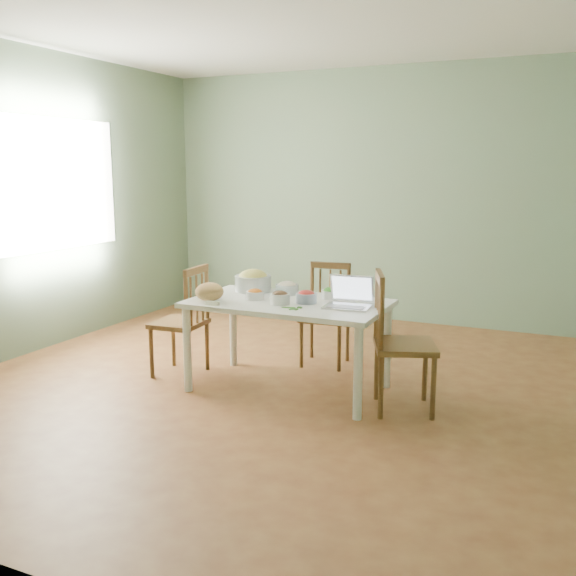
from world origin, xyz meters
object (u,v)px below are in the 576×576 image
at_px(dining_table, 288,346).
at_px(laptop, 347,293).
at_px(bread_boule, 209,292).
at_px(bowl_squash, 253,281).
at_px(chair_left, 179,320).
at_px(chair_far, 325,315).
at_px(chair_right, 405,342).

distance_m(dining_table, laptop, 0.65).
height_order(bread_boule, laptop, laptop).
height_order(bowl_squash, laptop, laptop).
bearing_deg(laptop, chair_left, 174.70).
bearing_deg(laptop, bowl_squash, 157.35).
relative_size(chair_far, laptop, 2.69).
bearing_deg(laptop, dining_table, 171.08).
distance_m(chair_far, laptop, 0.92).
bearing_deg(chair_left, dining_table, 87.98).
relative_size(chair_left, bread_boule, 4.22).
distance_m(chair_far, bowl_squash, 0.72).
xyz_separation_m(chair_far, bowl_squash, (-0.45, -0.45, 0.34)).
relative_size(chair_right, laptop, 3.02).
distance_m(dining_table, chair_far, 0.70).
height_order(chair_left, bread_boule, chair_left).
height_order(dining_table, chair_far, chair_far).
relative_size(dining_table, bread_boule, 6.88).
bearing_deg(laptop, bread_boule, -174.29).
height_order(chair_left, chair_right, chair_right).
distance_m(chair_far, bread_boule, 1.13).
bearing_deg(laptop, chair_far, 116.11).
relative_size(bread_boule, bowl_squash, 0.72).
xyz_separation_m(bread_boule, laptop, (1.01, 0.20, 0.04)).
height_order(dining_table, bowl_squash, bowl_squash).
distance_m(bowl_squash, laptop, 0.93).
bearing_deg(bread_boule, chair_left, 154.66).
relative_size(dining_table, bowl_squash, 4.99).
xyz_separation_m(chair_left, bowl_squash, (0.53, 0.28, 0.32)).
relative_size(bowl_squash, laptop, 0.92).
relative_size(dining_table, laptop, 4.56).
bearing_deg(bowl_squash, chair_left, -152.30).
bearing_deg(bread_boule, chair_right, 7.31).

